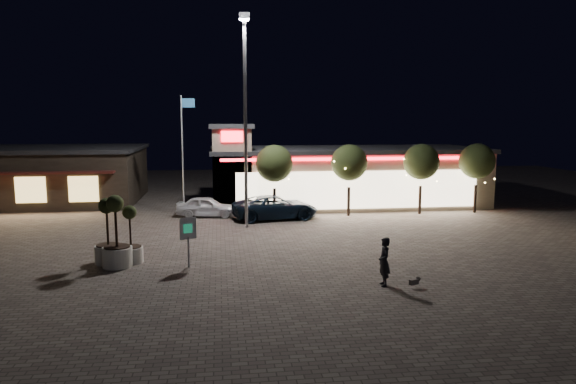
{
  "coord_description": "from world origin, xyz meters",
  "views": [
    {
      "loc": [
        0.48,
        -22.12,
        6.35
      ],
      "look_at": [
        4.23,
        6.0,
        2.38
      ],
      "focal_mm": 32.0,
      "sensor_mm": 36.0,
      "label": 1
    }
  ],
  "objects": [
    {
      "name": "white_sedan",
      "position": [
        -0.42,
        11.89,
        0.68
      ],
      "size": [
        4.21,
        2.23,
        1.36
      ],
      "primitive_type": "imported",
      "rotation": [
        0.0,
        0.0,
        1.41
      ],
      "color": "white",
      "rests_on": "ground"
    },
    {
      "name": "planter_right",
      "position": [
        -4.04,
        0.5,
        0.98
      ],
      "size": [
        1.29,
        1.29,
        3.17
      ],
      "color": "silver",
      "rests_on": "ground"
    },
    {
      "name": "ground",
      "position": [
        0.0,
        0.0,
        0.0
      ],
      "size": [
        90.0,
        90.0,
        0.0
      ],
      "primitive_type": "plane",
      "color": "#665B52",
      "rests_on": "ground"
    },
    {
      "name": "valet_sign",
      "position": [
        -0.94,
        -0.03,
        1.54
      ],
      "size": [
        0.7,
        0.31,
        2.2
      ],
      "color": "gray",
      "rests_on": "ground"
    },
    {
      "name": "dog",
      "position": [
        7.81,
        -4.0,
        0.27
      ],
      "size": [
        0.51,
        0.34,
        0.28
      ],
      "color": "#59514C",
      "rests_on": "ground"
    },
    {
      "name": "string_tree_d",
      "position": [
        18.0,
        11.0,
        3.56
      ],
      "size": [
        2.42,
        2.42,
        4.79
      ],
      "color": "#332319",
      "rests_on": "ground"
    },
    {
      "name": "string_tree_a",
      "position": [
        4.0,
        11.0,
        3.56
      ],
      "size": [
        2.42,
        2.42,
        4.79
      ],
      "color": "#332319",
      "rests_on": "ground"
    },
    {
      "name": "retail_building",
      "position": [
        9.51,
        15.82,
        2.21
      ],
      "size": [
        20.4,
        8.4,
        6.1
      ],
      "color": "tan",
      "rests_on": "ground"
    },
    {
      "name": "planter_left",
      "position": [
        -3.55,
        1.06,
        0.81
      ],
      "size": [
        1.06,
        1.06,
        2.61
      ],
      "color": "silver",
      "rests_on": "ground"
    },
    {
      "name": "restaurant_building",
      "position": [
        -14.0,
        19.97,
        2.16
      ],
      "size": [
        16.4,
        11.0,
        4.3
      ],
      "color": "#382D23",
      "rests_on": "ground"
    },
    {
      "name": "pickup_truck",
      "position": [
        4.0,
        10.51,
        0.77
      ],
      "size": [
        5.85,
        3.34,
        1.54
      ],
      "primitive_type": "imported",
      "rotation": [
        0.0,
        0.0,
        1.72
      ],
      "color": "black",
      "rests_on": "ground"
    },
    {
      "name": "planter_mid",
      "position": [
        -4.54,
        1.12,
        0.91
      ],
      "size": [
        1.2,
        1.2,
        2.95
      ],
      "color": "silver",
      "rests_on": "ground"
    },
    {
      "name": "floodlight_pole",
      "position": [
        2.0,
        8.0,
        7.02
      ],
      "size": [
        0.6,
        0.4,
        12.38
      ],
      "color": "gray",
      "rests_on": "ground"
    },
    {
      "name": "pedestrian",
      "position": [
        6.69,
        -3.59,
        0.95
      ],
      "size": [
        0.47,
        0.71,
        1.9
      ],
      "primitive_type": "imported",
      "rotation": [
        0.0,
        0.0,
        -1.6
      ],
      "color": "black",
      "rests_on": "ground"
    },
    {
      "name": "string_tree_b",
      "position": [
        9.0,
        11.0,
        3.56
      ],
      "size": [
        2.42,
        2.42,
        4.79
      ],
      "color": "#332319",
      "rests_on": "ground"
    },
    {
      "name": "string_tree_c",
      "position": [
        14.0,
        11.0,
        3.56
      ],
      "size": [
        2.42,
        2.42,
        4.79
      ],
      "color": "#332319",
      "rests_on": "ground"
    },
    {
      "name": "flagpole",
      "position": [
        -1.9,
        13.0,
        4.74
      ],
      "size": [
        0.95,
        0.1,
        8.0
      ],
      "color": "white",
      "rests_on": "ground"
    }
  ]
}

